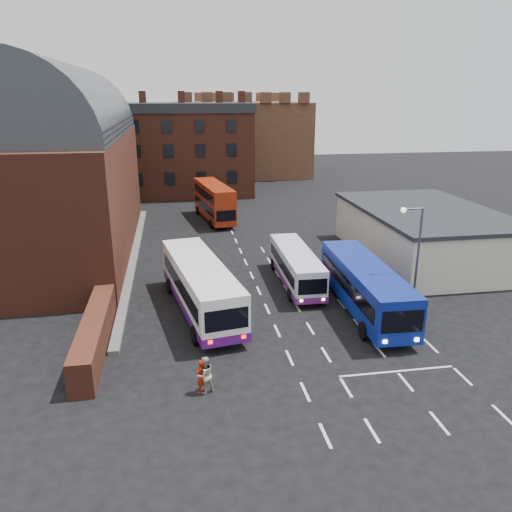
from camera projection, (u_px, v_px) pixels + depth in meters
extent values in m
plane|color=black|center=(286.00, 351.00, 27.03)|extent=(180.00, 180.00, 0.00)
cube|color=#602B1E|center=(57.00, 195.00, 42.78)|extent=(12.00, 28.00, 10.00)
cylinder|color=#1E2328|center=(50.00, 136.00, 41.23)|extent=(12.00, 26.00, 12.00)
cube|color=#602B1E|center=(95.00, 333.00, 27.04)|extent=(1.20, 10.00, 1.80)
cube|color=beige|center=(424.00, 235.00, 41.90)|extent=(10.00, 16.00, 4.00)
cube|color=#282B30|center=(427.00, 210.00, 41.25)|extent=(10.40, 16.40, 0.30)
cube|color=brown|center=(169.00, 154.00, 67.57)|extent=(22.00, 10.00, 11.00)
cube|color=brown|center=(237.00, 138.00, 88.05)|extent=(22.00, 22.00, 12.00)
cube|color=white|center=(200.00, 284.00, 31.35)|extent=(4.71, 12.15, 2.70)
cube|color=black|center=(200.00, 281.00, 31.30)|extent=(4.56, 10.98, 0.97)
cylinder|color=black|center=(170.00, 286.00, 34.73)|extent=(0.48, 1.11, 1.08)
cylinder|color=black|center=(195.00, 335.00, 27.57)|extent=(0.48, 1.11, 1.08)
cylinder|color=black|center=(207.00, 281.00, 35.58)|extent=(0.48, 1.11, 1.08)
cylinder|color=black|center=(241.00, 328.00, 28.42)|extent=(0.48, 1.11, 1.08)
cube|color=silver|center=(296.00, 265.00, 36.05)|extent=(2.27, 9.42, 2.13)
cube|color=black|center=(296.00, 263.00, 36.01)|extent=(2.31, 8.22, 0.77)
cylinder|color=black|center=(321.00, 293.00, 33.72)|extent=(0.25, 0.86, 0.85)
cylinder|color=black|center=(299.00, 263.00, 39.66)|extent=(0.25, 0.86, 0.85)
cylinder|color=black|center=(290.00, 295.00, 33.42)|extent=(0.25, 0.86, 0.85)
cylinder|color=black|center=(273.00, 265.00, 39.36)|extent=(0.25, 0.86, 0.85)
cube|color=navy|center=(365.00, 285.00, 31.35)|extent=(2.91, 11.45, 2.59)
cube|color=black|center=(365.00, 283.00, 31.30)|extent=(2.94, 10.25, 0.93)
cylinder|color=black|center=(407.00, 328.00, 28.51)|extent=(0.32, 1.04, 1.03)
cylinder|color=black|center=(362.00, 281.00, 35.72)|extent=(0.32, 1.04, 1.03)
cylinder|color=black|center=(363.00, 331.00, 28.17)|extent=(0.32, 1.04, 1.03)
cylinder|color=black|center=(327.00, 282.00, 35.39)|extent=(0.32, 1.04, 1.03)
cube|color=#99260E|center=(214.00, 200.00, 54.34)|extent=(3.80, 10.29, 3.56)
cube|color=black|center=(214.00, 205.00, 54.50)|extent=(3.67, 9.11, 0.82)
cylinder|color=black|center=(232.00, 222.00, 52.34)|extent=(0.39, 0.94, 0.91)
cylinder|color=black|center=(217.00, 209.00, 58.45)|extent=(0.39, 0.94, 0.91)
cylinder|color=black|center=(211.00, 224.00, 51.66)|extent=(0.39, 0.94, 0.91)
cylinder|color=black|center=(198.00, 210.00, 57.77)|extent=(0.39, 0.94, 0.91)
cylinder|color=#474A4F|center=(417.00, 265.00, 29.92)|extent=(0.14, 0.14, 6.95)
cylinder|color=#474A4F|center=(413.00, 209.00, 28.73)|extent=(1.22, 0.15, 0.09)
sphere|color=#FFF2CC|center=(403.00, 210.00, 28.62)|extent=(0.31, 0.31, 0.31)
imported|color=#9D1808|center=(201.00, 376.00, 22.99)|extent=(0.72, 0.72, 1.68)
imported|color=#ADA590|center=(205.00, 375.00, 23.00)|extent=(1.09, 0.99, 1.81)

